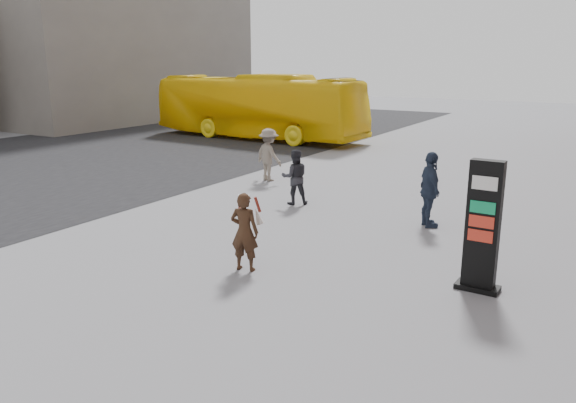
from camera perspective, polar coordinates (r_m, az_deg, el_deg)
The scene contains 9 objects.
ground at distance 10.45m, azimuth -7.58°, elevation -7.87°, with size 100.00×100.00×0.00m, color #9E9EA3.
road at distance 23.17m, azimuth -25.52°, elevation 3.15°, with size 16.00×60.00×0.01m, color black.
bg_building_far at distance 40.80m, azimuth -17.32°, elevation 15.18°, with size 10.00×18.00×10.00m, color gray.
info_pylon at distance 10.10m, azimuth 19.17°, elevation -2.45°, with size 0.75×0.39×2.30m.
woman at distance 10.60m, azimuth -4.42°, elevation -2.98°, with size 0.65×0.61×1.52m.
bus at distance 28.61m, azimuth -3.13°, elevation 9.60°, with size 2.68×11.45×3.19m, color yellow.
pedestrian_a at distance 15.46m, azimuth 0.69°, elevation 2.50°, with size 0.74×0.58×1.52m, color #2B2B31.
pedestrian_b at distance 18.49m, azimuth -1.96°, elevation 4.76°, with size 1.11×0.64×1.72m, color gray.
pedestrian_c at distance 13.71m, azimuth 14.22°, elevation 1.16°, with size 1.06×0.44×1.82m, color #29354B.
Camera 1 is at (6.09, -7.54, 3.92)m, focal length 35.00 mm.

